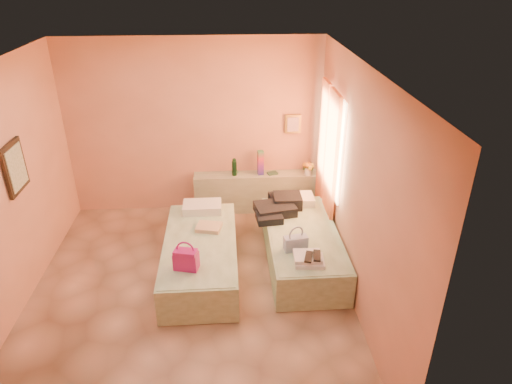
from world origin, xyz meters
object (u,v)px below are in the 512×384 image
(magenta_handbag, at_px, (186,259))
(blue_handbag, at_px, (296,243))
(headboard_ledge, at_px, (257,192))
(flower_vase, at_px, (308,167))
(bed_right, at_px, (302,247))
(green_book, at_px, (272,173))
(towel_stack, at_px, (309,259))
(water_bottle, at_px, (234,167))
(bed_left, at_px, (201,257))

(magenta_handbag, height_order, blue_handbag, magenta_handbag)
(headboard_ledge, height_order, flower_vase, flower_vase)
(headboard_ledge, distance_m, flower_vase, 0.94)
(bed_right, relative_size, magenta_handbag, 7.07)
(headboard_ledge, bearing_deg, blue_handbag, -79.60)
(flower_vase, bearing_deg, headboard_ledge, 174.80)
(green_book, xyz_separation_m, towel_stack, (0.24, -2.25, -0.11))
(headboard_ledge, xyz_separation_m, bed_right, (0.52, -1.55, -0.08))
(magenta_handbag, bearing_deg, green_book, 75.34)
(blue_handbag, bearing_deg, water_bottle, 99.94)
(green_book, height_order, blue_handbag, blue_handbag)
(water_bottle, height_order, magenta_handbag, water_bottle)
(headboard_ledge, xyz_separation_m, towel_stack, (0.49, -2.26, 0.23))
(blue_handbag, bearing_deg, magenta_handbag, -177.44)
(flower_vase, relative_size, magenta_handbag, 0.91)
(green_book, height_order, magenta_handbag, magenta_handbag)
(bed_left, height_order, blue_handbag, blue_handbag)
(headboard_ledge, height_order, magenta_handbag, magenta_handbag)
(bed_right, bearing_deg, magenta_handbag, -154.45)
(bed_right, bearing_deg, headboard_ledge, 108.19)
(green_book, distance_m, flower_vase, 0.59)
(water_bottle, bearing_deg, magenta_handbag, -105.14)
(green_book, xyz_separation_m, flower_vase, (0.57, -0.06, 0.12))
(green_book, bearing_deg, flower_vase, -24.19)
(water_bottle, height_order, flower_vase, water_bottle)
(headboard_ledge, relative_size, blue_handbag, 6.98)
(water_bottle, distance_m, flower_vase, 1.19)
(blue_handbag, relative_size, towel_stack, 0.84)
(water_bottle, relative_size, green_book, 1.73)
(green_book, relative_size, blue_handbag, 0.54)
(flower_vase, distance_m, magenta_handbag, 2.85)
(green_book, xyz_separation_m, magenta_handbag, (-1.23, -2.27, -0.03))
(magenta_handbag, bearing_deg, flower_vase, 64.55)
(blue_handbag, bearing_deg, towel_stack, -76.42)
(bed_right, xyz_separation_m, green_book, (-0.27, 1.54, 0.41))
(flower_vase, xyz_separation_m, magenta_handbag, (-1.80, -2.21, -0.15))
(bed_left, bearing_deg, magenta_handbag, -102.54)
(bed_left, relative_size, flower_vase, 7.76)
(bed_right, bearing_deg, towel_stack, -93.37)
(headboard_ledge, distance_m, magenta_handbag, 2.50)
(blue_handbag, bearing_deg, green_book, 82.70)
(headboard_ledge, distance_m, towel_stack, 2.32)
(bed_left, relative_size, green_book, 12.57)
(headboard_ledge, xyz_separation_m, water_bottle, (-0.37, -0.02, 0.46))
(blue_handbag, bearing_deg, bed_right, 58.44)
(bed_left, distance_m, flower_vase, 2.39)
(blue_handbag, bearing_deg, bed_left, 156.81)
(green_book, bearing_deg, magenta_handbag, -136.20)
(water_bottle, bearing_deg, blue_handbag, -69.52)
(towel_stack, bearing_deg, green_book, 96.07)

